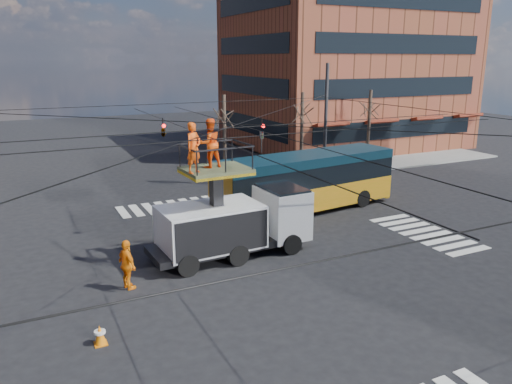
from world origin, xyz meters
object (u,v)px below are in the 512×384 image
at_px(utility_truck, 234,210).
at_px(traffic_cone, 100,335).
at_px(worker_ground, 127,265).
at_px(city_bus, 305,181).
at_px(flagger, 292,229).

distance_m(utility_truck, traffic_cone, 8.20).
height_order(traffic_cone, worker_ground, worker_ground).
distance_m(utility_truck, worker_ground, 5.18).
bearing_deg(traffic_cone, city_bus, 35.41).
xyz_separation_m(city_bus, traffic_cone, (-12.62, -8.97, -1.41)).
bearing_deg(flagger, traffic_cone, -68.98).
distance_m(utility_truck, city_bus, 7.47).
bearing_deg(flagger, city_bus, 137.17).
xyz_separation_m(traffic_cone, flagger, (9.20, 4.54, 0.50)).
bearing_deg(worker_ground, city_bus, -79.27).
height_order(utility_truck, flagger, utility_truck).
bearing_deg(traffic_cone, worker_ground, 65.13).
height_order(city_bus, flagger, city_bus).
xyz_separation_m(utility_truck, worker_ground, (-4.88, -1.40, -1.04)).
height_order(utility_truck, worker_ground, utility_truck).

